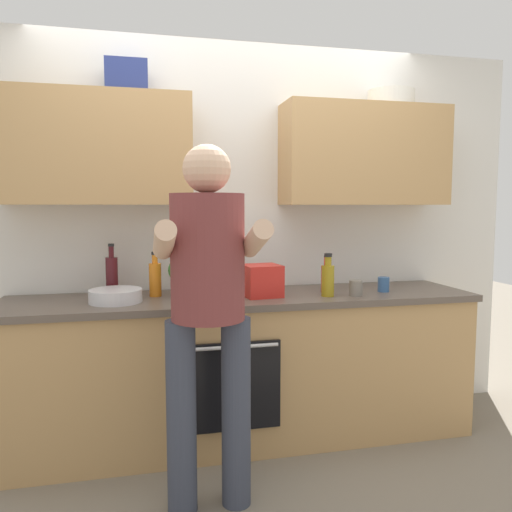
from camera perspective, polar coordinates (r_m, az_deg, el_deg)
ground_plane at (r=3.36m, az=-1.30°, el=-19.77°), size 12.00×12.00×0.00m
back_wall_unit at (r=3.30m, az=-2.28°, el=6.47°), size 4.00×0.38×2.50m
counter at (r=3.19m, az=-1.32°, el=-12.43°), size 2.84×0.67×0.90m
person_standing at (r=2.35m, az=-5.42°, el=-4.71°), size 0.49×0.45×1.72m
bottle_hotsauce at (r=3.21m, az=7.82°, el=-2.49°), size 0.05×0.05×0.23m
bottle_oil at (r=3.07m, az=8.10°, el=-2.54°), size 0.08×0.08×0.26m
bottle_wine at (r=3.18m, az=-15.94°, el=-2.06°), size 0.07×0.07×0.32m
bottle_juice at (r=3.10m, az=-11.29°, el=-2.46°), size 0.07×0.07×0.27m
bottle_soda at (r=2.83m, az=-6.20°, el=-3.47°), size 0.05×0.05×0.24m
bottle_vinegar at (r=3.21m, az=-6.84°, el=-1.88°), size 0.07×0.07×0.30m
cup_tea at (r=3.31m, az=14.18°, el=-3.12°), size 0.07×0.07×0.09m
cup_stoneware at (r=3.12m, az=11.17°, el=-3.57°), size 0.08×0.08×0.09m
mixing_bowl at (r=2.97m, az=-15.55°, el=-4.34°), size 0.30×0.30×0.07m
potted_herb at (r=3.04m, az=-8.40°, el=-2.18°), size 0.16×0.16×0.24m
grocery_bag_crisps at (r=3.04m, az=0.65°, el=-2.79°), size 0.24×0.23×0.19m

